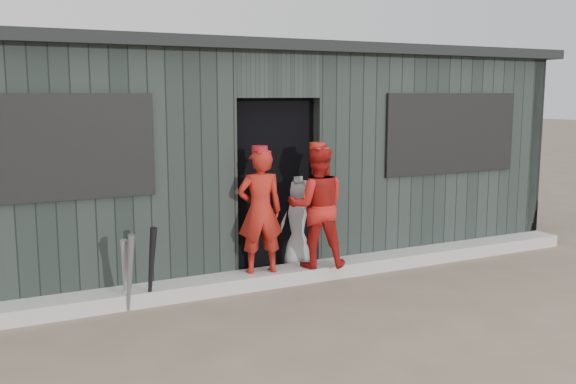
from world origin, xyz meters
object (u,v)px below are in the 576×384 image
bat_mid (130,273)px  player_grey_back (296,224)px  bat_left (125,273)px  dugout (229,152)px  player_red_right (317,206)px  player_red_left (260,211)px  bat_right (151,267)px

bat_mid → player_grey_back: 2.17m
bat_left → dugout: dugout is taller
player_red_right → bat_left: bearing=23.5°
bat_mid → player_red_left: player_red_left is taller
bat_left → player_grey_back: player_grey_back is taller
bat_mid → dugout: (1.77, 1.91, 0.91)m
bat_mid → bat_left: bearing=97.8°
bat_mid → player_red_right: player_red_right is taller
player_red_right → player_grey_back: player_red_right is taller
bat_left → player_grey_back: 2.16m
dugout → player_grey_back: bearing=-76.6°
dugout → bat_left: bearing=-135.0°
bat_mid → bat_right: (0.22, 0.04, 0.02)m
player_grey_back → dugout: 1.52m
bat_right → player_red_left: 1.31m
bat_left → player_red_left: bearing=4.0°
bat_left → bat_right: (0.23, -0.09, 0.05)m
bat_mid → bat_right: bat_right is taller
player_red_left → player_grey_back: size_ratio=1.23×
bat_mid → dugout: 2.76m
player_red_left → player_grey_back: player_red_left is taller
bat_left → bat_mid: bat_mid is taller
bat_left → bat_right: size_ratio=0.89×
player_red_left → bat_mid: bearing=20.0°
player_red_right → dugout: bearing=-56.7°
bat_right → player_red_right: player_red_right is taller
player_grey_back → bat_left: bearing=-2.2°
player_red_left → dugout: dugout is taller
bat_left → dugout: 2.69m
player_red_left → player_grey_back: bearing=-137.3°
bat_left → dugout: bearing=45.0°
player_red_left → player_grey_back: (0.63, 0.39, -0.27)m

